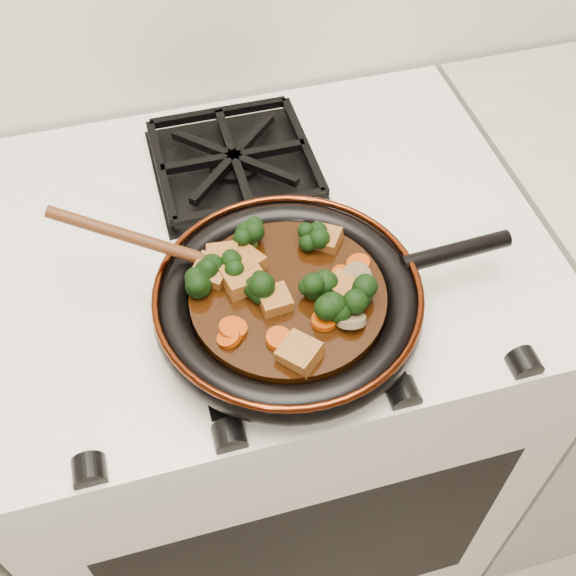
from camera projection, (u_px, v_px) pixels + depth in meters
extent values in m
cube|color=white|center=(266.00, 403.00, 1.32)|extent=(0.76, 0.60, 0.90)
cylinder|color=black|center=(288.00, 307.00, 0.85)|extent=(0.29, 0.29, 0.01)
torus|color=black|center=(288.00, 303.00, 0.85)|extent=(0.32, 0.32, 0.04)
torus|color=#4D1C0B|center=(288.00, 292.00, 0.83)|extent=(0.31, 0.31, 0.01)
cylinder|color=black|center=(456.00, 251.00, 0.87)|extent=(0.14, 0.03, 0.02)
cylinder|color=black|center=(288.00, 299.00, 0.84)|extent=(0.23, 0.23, 0.02)
cube|color=brown|center=(243.00, 279.00, 0.84)|extent=(0.05, 0.05, 0.03)
cube|color=brown|center=(342.00, 288.00, 0.83)|extent=(0.05, 0.05, 0.02)
cube|color=brown|center=(223.00, 259.00, 0.86)|extent=(0.05, 0.04, 0.02)
cube|color=brown|center=(245.00, 263.00, 0.85)|extent=(0.05, 0.05, 0.03)
cube|color=brown|center=(300.00, 354.00, 0.77)|extent=(0.06, 0.05, 0.03)
cube|color=brown|center=(325.00, 239.00, 0.88)|extent=(0.05, 0.05, 0.03)
cube|color=brown|center=(211.00, 272.00, 0.84)|extent=(0.05, 0.05, 0.03)
cube|color=brown|center=(275.00, 301.00, 0.82)|extent=(0.04, 0.04, 0.02)
cylinder|color=#B53A05|center=(229.00, 337.00, 0.79)|extent=(0.03, 0.03, 0.02)
cylinder|color=#B53A05|center=(343.00, 277.00, 0.84)|extent=(0.03, 0.03, 0.02)
cylinder|color=#B53A05|center=(358.00, 264.00, 0.85)|extent=(0.03, 0.03, 0.01)
cylinder|color=#B53A05|center=(279.00, 339.00, 0.79)|extent=(0.03, 0.03, 0.01)
cylinder|color=#B53A05|center=(233.00, 328.00, 0.80)|extent=(0.03, 0.03, 0.01)
cylinder|color=#B53A05|center=(324.00, 320.00, 0.80)|extent=(0.03, 0.03, 0.01)
cylinder|color=olive|center=(356.00, 277.00, 0.84)|extent=(0.04, 0.04, 0.03)
cylinder|color=olive|center=(357.00, 280.00, 0.84)|extent=(0.05, 0.05, 0.03)
cylinder|color=olive|center=(351.00, 320.00, 0.80)|extent=(0.04, 0.04, 0.02)
ellipsoid|color=#4F2811|center=(223.00, 265.00, 0.85)|extent=(0.07, 0.06, 0.02)
cylinder|color=#4F2811|center=(137.00, 239.00, 0.83)|extent=(0.02, 0.02, 0.21)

